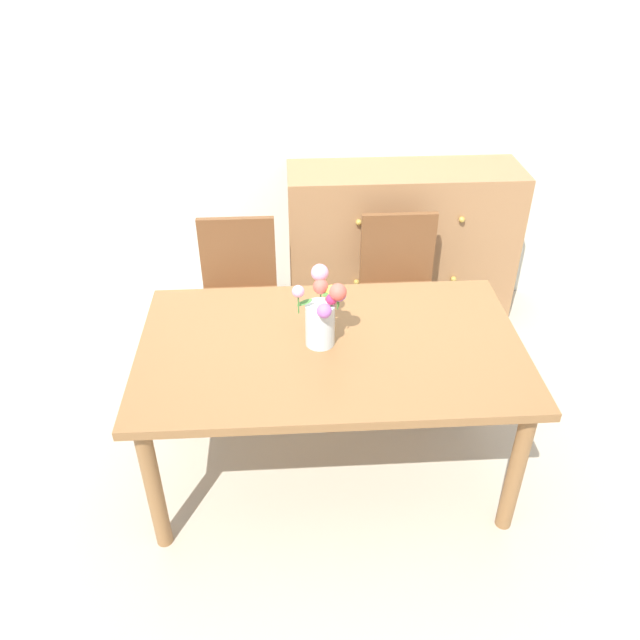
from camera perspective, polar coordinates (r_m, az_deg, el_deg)
name	(u,v)px	position (r m, az deg, el deg)	size (l,w,h in m)	color
ground_plane	(329,462)	(3.20, 0.86, -12.77)	(12.00, 12.00, 0.00)	#B7AD99
back_wall	(312,89)	(3.89, -0.78, 20.28)	(7.00, 0.10, 2.80)	silver
dining_table	(331,359)	(2.76, 0.98, -3.57)	(1.66, 0.99, 0.73)	olive
chair_left	(239,289)	(3.53, -7.38, 2.85)	(0.42, 0.42, 0.90)	brown
chair_right	(399,284)	(3.57, 7.18, 3.31)	(0.42, 0.42, 0.90)	brown
dresser	(400,245)	(4.02, 7.31, 6.74)	(1.40, 0.47, 1.00)	#9E7047
flower_vase	(323,311)	(2.63, 0.24, 0.85)	(0.22, 0.26, 0.33)	silver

